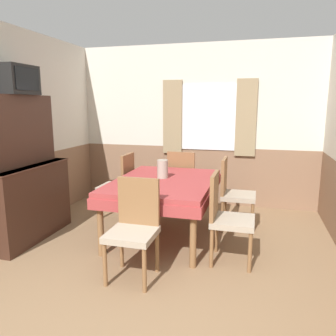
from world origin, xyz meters
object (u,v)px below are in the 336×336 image
object	(u,v)px
sideboard	(24,180)
tv	(17,80)
chair_left_far	(120,183)
chair_head_window	(183,179)
vase	(163,169)
chair_right_near	(226,215)
chair_head_near	(134,225)
chair_right_far	(233,191)
dining_table	(164,188)

from	to	relation	value
sideboard	tv	xyz separation A→B (m)	(0.01, 0.02, 1.19)
chair_left_far	chair_head_window	bearing A→B (deg)	-56.63
chair_head_window	vase	xyz separation A→B (m)	(-0.05, -0.94, 0.33)
chair_right_near	tv	bearing A→B (deg)	-89.89
vase	sideboard	bearing A→B (deg)	-158.59
tv	chair_head_near	bearing A→B (deg)	-18.21
chair_left_far	chair_right_near	bearing A→B (deg)	-121.38
chair_right_far	sideboard	size ratio (longest dim) A/B	0.54
chair_right_far	chair_head_near	world-z (taller)	same
chair_left_far	chair_head_near	xyz separation A→B (m)	(0.82, -1.53, 0.00)
sideboard	vase	bearing A→B (deg)	21.41
tv	vase	bearing A→B (deg)	20.83
chair_left_far	sideboard	xyz separation A→B (m)	(-0.81, -1.02, 0.22)
chair_right_near	chair_head_near	world-z (taller)	same
tv	vase	xyz separation A→B (m)	(1.57, 0.60, -1.08)
chair_right_far	chair_head_window	xyz separation A→B (m)	(-0.82, 0.54, 0.00)
chair_head_near	tv	xyz separation A→B (m)	(-1.62, 0.53, 1.41)
tv	vase	distance (m)	2.00
chair_right_far	vase	distance (m)	1.01
chair_right_near	vase	world-z (taller)	vase
chair_left_far	chair_head_near	world-z (taller)	same
chair_head_near	chair_right_far	bearing A→B (deg)	-118.03
dining_table	chair_right_far	world-z (taller)	chair_right_far
chair_right_near	tv	size ratio (longest dim) A/B	1.97
tv	vase	size ratio (longest dim) A/B	2.09
chair_right_far	tv	size ratio (longest dim) A/B	1.97
chair_head_near	chair_left_far	bearing A→B (deg)	-61.97
chair_right_near	chair_head_near	bearing A→B (deg)	-56.63
chair_right_near	vase	distance (m)	1.10
dining_table	vase	bearing A→B (deg)	116.73
chair_head_window	tv	size ratio (longest dim) A/B	1.97
sideboard	chair_right_near	bearing A→B (deg)	0.63
chair_head_window	chair_right_near	bearing A→B (deg)	-61.97
chair_left_far	chair_head_near	size ratio (longest dim) A/B	1.00
chair_right_near	chair_left_far	bearing A→B (deg)	-121.38
chair_right_near	chair_right_far	bearing A→B (deg)	-180.00
chair_right_near	chair_head_window	world-z (taller)	same
chair_head_window	chair_left_far	distance (m)	0.98
chair_right_far	chair_left_far	size ratio (longest dim) A/B	1.00
chair_right_near	tv	distance (m)	2.81
chair_right_far	chair_right_near	size ratio (longest dim) A/B	1.00
chair_left_far	vase	bearing A→B (deg)	-117.66
dining_table	chair_left_far	xyz separation A→B (m)	(-0.82, 0.50, -0.11)
chair_left_far	dining_table	bearing A→B (deg)	-121.38
chair_head_near	vase	xyz separation A→B (m)	(-0.05, 1.13, 0.33)
chair_head_near	sideboard	distance (m)	1.72
chair_right_far	vase	world-z (taller)	vase
chair_right_near	chair_head_window	bearing A→B (deg)	-151.97
chair_right_near	chair_head_near	xyz separation A→B (m)	(-0.82, -0.54, 0.00)
chair_right_near	chair_head_near	distance (m)	0.98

